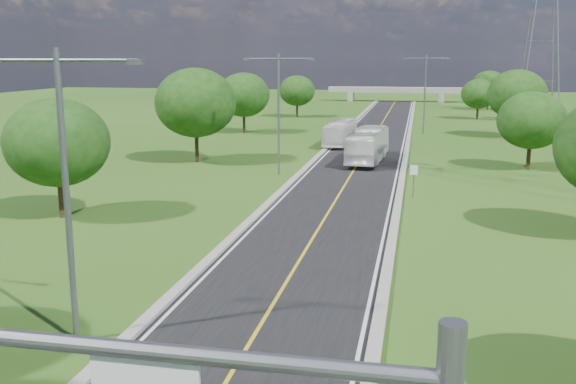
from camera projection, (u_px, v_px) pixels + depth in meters
name	position (u px, v px, depth m)	size (l,w,h in m)	color
ground	(365.00, 152.00, 67.23)	(260.00, 260.00, 0.00)	#274C15
road	(370.00, 144.00, 72.98)	(8.00, 150.00, 0.06)	black
curb_left	(333.00, 142.00, 73.80)	(0.50, 150.00, 0.22)	gray
curb_right	(408.00, 144.00, 72.13)	(0.50, 150.00, 0.22)	gray
speed_limit_sign	(414.00, 176.00, 44.78)	(0.55, 0.09, 2.40)	slate
overpass	(396.00, 91.00, 143.45)	(30.00, 3.00, 3.20)	gray
streetlight_near_left	(65.00, 173.00, 21.16)	(5.90, 0.25, 10.00)	slate
streetlight_mid_left	(279.00, 104.00, 52.80)	(5.90, 0.25, 10.00)	slate
streetlight_far_right	(425.00, 87.00, 82.10)	(5.90, 0.25, 10.00)	slate
power_tower_far	(543.00, 32.00, 112.00)	(9.00, 6.40, 28.00)	slate
tree_lb	(57.00, 143.00, 38.73)	(6.30, 6.30, 7.33)	black
tree_lc	(195.00, 103.00, 59.44)	(7.56, 7.56, 8.79)	black
tree_ld	(244.00, 95.00, 82.97)	(6.72, 6.72, 7.82)	black
tree_le	(297.00, 91.00, 105.62)	(5.88, 5.88, 6.84)	black
tree_rc	(531.00, 120.00, 55.73)	(5.88, 5.88, 6.84)	black
tree_rd	(517.00, 95.00, 78.16)	(7.14, 7.14, 8.30)	black
tree_re	(478.00, 94.00, 101.92)	(5.46, 5.46, 6.35)	black
tree_rf	(489.00, 85.00, 120.28)	(6.30, 6.30, 7.33)	black
bus_outbound	(368.00, 145.00, 60.27)	(2.61, 11.14, 3.10)	white
bus_inbound	(340.00, 133.00, 71.90)	(2.27, 9.69, 2.70)	white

